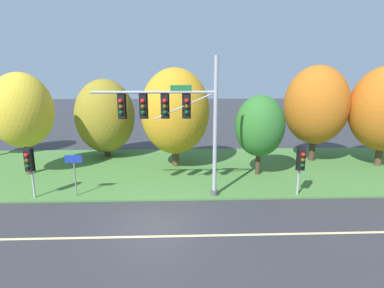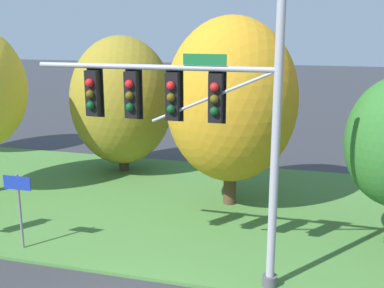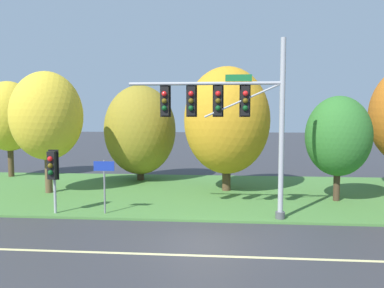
{
  "view_description": "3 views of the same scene",
  "coord_description": "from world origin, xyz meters",
  "views": [
    {
      "loc": [
        1.27,
        -12.69,
        6.58
      ],
      "look_at": [
        1.91,
        4.61,
        2.68
      ],
      "focal_mm": 28.0,
      "sensor_mm": 36.0,
      "label": 1
    },
    {
      "loc": [
        4.21,
        -8.67,
        6.83
      ],
      "look_at": [
        0.63,
        4.1,
        3.57
      ],
      "focal_mm": 45.0,
      "sensor_mm": 36.0,
      "label": 2
    },
    {
      "loc": [
        0.69,
        -12.82,
        4.53
      ],
      "look_at": [
        -0.7,
        3.41,
        3.22
      ],
      "focal_mm": 35.0,
      "sensor_mm": 36.0,
      "label": 3
    }
  ],
  "objects": [
    {
      "name": "tree_mid_verge",
      "position": [
        0.85,
        8.75,
        4.15
      ],
      "size": [
        4.91,
        4.91,
        7.13
      ],
      "color": "#4C3823",
      "rests_on": "grass_verge"
    },
    {
      "name": "route_sign_post",
      "position": [
        -4.59,
        3.18,
        1.71
      ],
      "size": [
        0.93,
        0.08,
        2.4
      ],
      "color": "slate",
      "rests_on": "grass_verge"
    },
    {
      "name": "tree_left_of_mast",
      "position": [
        -9.15,
        7.26,
        4.41
      ],
      "size": [
        3.93,
        3.93,
        6.79
      ],
      "color": "brown",
      "rests_on": "grass_verge"
    },
    {
      "name": "ground_plane",
      "position": [
        0.0,
        0.0,
        0.0
      ],
      "size": [
        160.0,
        160.0,
        0.0
      ],
      "primitive_type": "plane",
      "color": "#333338"
    },
    {
      "name": "lane_stripe",
      "position": [
        0.0,
        -1.2,
        0.0
      ],
      "size": [
        36.0,
        0.16,
        0.01
      ],
      "primitive_type": "cube",
      "color": "beige",
      "rests_on": "ground"
    },
    {
      "name": "tree_behind_signpost",
      "position": [
        -4.9,
        11.74,
        3.46
      ],
      "size": [
        4.75,
        4.75,
        6.33
      ],
      "color": "#423021",
      "rests_on": "grass_verge"
    },
    {
      "name": "tree_tall_centre",
      "position": [
        6.45,
        6.62,
        3.4
      ],
      "size": [
        3.25,
        3.25,
        5.34
      ],
      "color": "#423021",
      "rests_on": "grass_verge"
    },
    {
      "name": "grass_verge",
      "position": [
        0.0,
        8.25,
        0.05
      ],
      "size": [
        48.0,
        11.5,
        0.1
      ],
      "primitive_type": "cube",
      "color": "#477A38",
      "rests_on": "ground"
    },
    {
      "name": "pedestrian_signal_near_kerb",
      "position": [
        -6.82,
        2.87,
        2.14
      ],
      "size": [
        0.46,
        0.55,
        2.86
      ],
      "color": "#9EA0A5",
      "rests_on": "grass_verge"
    },
    {
      "name": "traffic_signal_mast",
      "position": [
        0.96,
        2.98,
        4.63
      ],
      "size": [
        6.64,
        0.49,
        7.55
      ],
      "color": "#9EA0A5",
      "rests_on": "grass_verge"
    },
    {
      "name": "tree_right_far",
      "position": [
        11.61,
        9.91,
        4.45
      ],
      "size": [
        4.79,
        4.79,
        7.35
      ],
      "color": "#423021",
      "rests_on": "grass_verge"
    },
    {
      "name": "pedestrian_signal_further_along",
      "position": [
        7.78,
        2.74,
        2.08
      ],
      "size": [
        0.46,
        0.55,
        2.79
      ],
      "color": "#9EA0A5",
      "rests_on": "grass_verge"
    }
  ]
}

